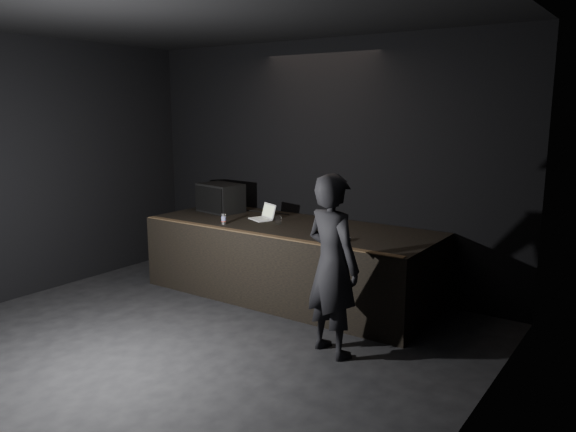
# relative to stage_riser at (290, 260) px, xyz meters

# --- Properties ---
(ground) EXTENTS (7.00, 7.00, 0.00)m
(ground) POSITION_rel_stage_riser_xyz_m (0.00, -2.73, -0.50)
(ground) COLOR black
(ground) RESTS_ON ground
(room_walls) EXTENTS (6.10, 7.10, 3.52)m
(room_walls) POSITION_rel_stage_riser_xyz_m (0.00, -2.73, 1.52)
(room_walls) COLOR black
(room_walls) RESTS_ON ground
(stage_riser) EXTENTS (4.00, 1.50, 1.00)m
(stage_riser) POSITION_rel_stage_riser_xyz_m (0.00, 0.00, 0.00)
(stage_riser) COLOR black
(stage_riser) RESTS_ON ground
(riser_lip) EXTENTS (3.92, 0.10, 0.01)m
(riser_lip) POSITION_rel_stage_riser_xyz_m (0.00, -0.71, 0.51)
(riser_lip) COLOR brown
(riser_lip) RESTS_ON stage_riser
(stage_monitor) EXTENTS (0.70, 0.56, 0.43)m
(stage_monitor) POSITION_rel_stage_riser_xyz_m (-1.41, 0.19, 0.71)
(stage_monitor) COLOR black
(stage_monitor) RESTS_ON stage_riser
(cable) EXTENTS (0.81, 0.12, 0.02)m
(cable) POSITION_rel_stage_riser_xyz_m (-0.82, 0.52, 0.51)
(cable) COLOR black
(cable) RESTS_ON stage_riser
(laptop) EXTENTS (0.40, 0.39, 0.22)m
(laptop) POSITION_rel_stage_riser_xyz_m (-0.52, 0.10, 0.56)
(laptop) COLOR silver
(laptop) RESTS_ON stage_riser
(beer_can) EXTENTS (0.06, 0.06, 0.15)m
(beer_can) POSITION_rel_stage_riser_xyz_m (-0.76, -0.49, 0.57)
(beer_can) COLOR silver
(beer_can) RESTS_ON stage_riser
(plastic_cup) EXTENTS (0.09, 0.09, 0.11)m
(plastic_cup) POSITION_rel_stage_riser_xyz_m (-0.17, -0.05, 0.56)
(plastic_cup) COLOR white
(plastic_cup) RESTS_ON stage_riser
(wii_remote) EXTENTS (0.06, 0.16, 0.03)m
(wii_remote) POSITION_rel_stage_riser_xyz_m (1.08, -0.38, 0.51)
(wii_remote) COLOR silver
(wii_remote) RESTS_ON stage_riser
(person) EXTENTS (0.81, 0.65, 1.92)m
(person) POSITION_rel_stage_riser_xyz_m (1.40, -1.27, 0.46)
(person) COLOR black
(person) RESTS_ON ground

